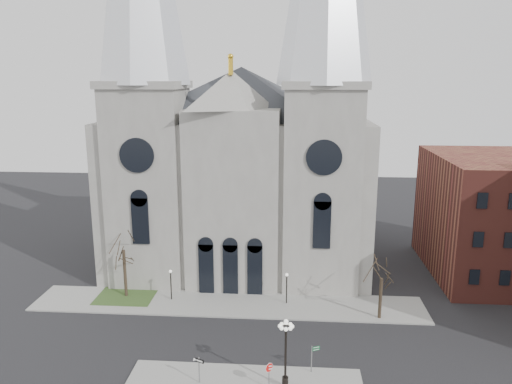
# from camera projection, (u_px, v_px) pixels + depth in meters

# --- Properties ---
(ground) EXTENTS (160.00, 160.00, 0.00)m
(ground) POSITION_uv_depth(u_px,v_px,m) (210.00, 364.00, 40.53)
(ground) COLOR black
(ground) RESTS_ON ground
(sidewalk_far) EXTENTS (40.00, 6.00, 0.14)m
(sidewalk_far) POSITION_uv_depth(u_px,v_px,m) (228.00, 304.00, 51.20)
(sidewalk_far) COLOR gray
(sidewalk_far) RESTS_ON ground
(grass_patch) EXTENTS (6.00, 5.00, 0.18)m
(grass_patch) POSITION_uv_depth(u_px,v_px,m) (126.00, 296.00, 52.97)
(grass_patch) COLOR #344E21
(grass_patch) RESTS_ON ground
(cathedral) EXTENTS (33.00, 26.66, 54.00)m
(cathedral) POSITION_uv_depth(u_px,v_px,m) (239.00, 115.00, 58.57)
(cathedral) COLOR gray
(cathedral) RESTS_ON ground
(bg_building_brick) EXTENTS (14.00, 18.00, 14.00)m
(bg_building_brick) POSITION_uv_depth(u_px,v_px,m) (494.00, 216.00, 58.15)
(bg_building_brick) COLOR brown
(bg_building_brick) RESTS_ON ground
(tree_left) EXTENTS (3.20, 3.20, 7.50)m
(tree_left) POSITION_uv_depth(u_px,v_px,m) (123.00, 247.00, 51.73)
(tree_left) COLOR black
(tree_left) RESTS_ON ground
(tree_right) EXTENTS (3.20, 3.20, 6.00)m
(tree_right) POSITION_uv_depth(u_px,v_px,m) (382.00, 276.00, 47.18)
(tree_right) COLOR black
(tree_right) RESTS_ON ground
(ped_lamp_left) EXTENTS (0.32, 0.32, 3.26)m
(ped_lamp_left) POSITION_uv_depth(u_px,v_px,m) (171.00, 280.00, 51.62)
(ped_lamp_left) COLOR black
(ped_lamp_left) RESTS_ON sidewalk_far
(ped_lamp_right) EXTENTS (0.32, 0.32, 3.26)m
(ped_lamp_right) POSITION_uv_depth(u_px,v_px,m) (287.00, 283.00, 50.74)
(ped_lamp_right) COLOR black
(ped_lamp_right) RESTS_ON sidewalk_far
(stop_sign) EXTENTS (0.71, 0.33, 2.12)m
(stop_sign) POSITION_uv_depth(u_px,v_px,m) (269.00, 370.00, 36.89)
(stop_sign) COLOR slate
(stop_sign) RESTS_ON sidewalk_near
(globe_lamp) EXTENTS (1.20, 1.20, 5.54)m
(globe_lamp) POSITION_uv_depth(u_px,v_px,m) (286.00, 345.00, 36.57)
(globe_lamp) COLOR black
(globe_lamp) RESTS_ON sidewalk_near
(one_way_sign) EXTENTS (0.87, 0.42, 2.13)m
(one_way_sign) POSITION_uv_depth(u_px,v_px,m) (199.00, 365.00, 37.60)
(one_way_sign) COLOR slate
(one_way_sign) RESTS_ON sidewalk_near
(street_name_sign) EXTENTS (0.66, 0.34, 2.23)m
(street_name_sign) POSITION_uv_depth(u_px,v_px,m) (313.00, 357.00, 39.02)
(street_name_sign) COLOR slate
(street_name_sign) RESTS_ON sidewalk_near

